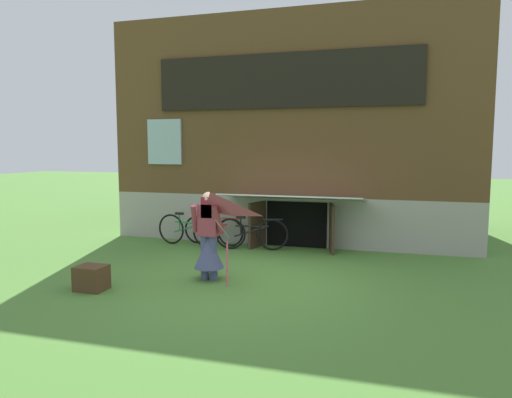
% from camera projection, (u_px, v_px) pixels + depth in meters
% --- Properties ---
extents(ground_plane, '(60.00, 60.00, 0.00)m').
position_uv_depth(ground_plane, '(242.00, 280.00, 8.21)').
color(ground_plane, '#4C7F33').
extents(log_house, '(8.70, 6.01, 5.39)m').
position_uv_depth(log_house, '(304.00, 133.00, 13.10)').
color(log_house, '#9E998E').
rests_on(log_house, ground_plane).
extents(person, '(0.61, 0.52, 1.54)m').
position_uv_depth(person, '(209.00, 243.00, 8.17)').
color(person, '#474C75').
rests_on(person, ground_plane).
extents(kite, '(1.00, 1.05, 1.45)m').
position_uv_depth(kite, '(210.00, 217.00, 7.51)').
color(kite, '#E54C7F').
rests_on(kite, ground_plane).
extents(bicycle_black, '(1.65, 0.30, 0.76)m').
position_uv_depth(bicycle_black, '(251.00, 233.00, 10.60)').
color(bicycle_black, black).
rests_on(bicycle_black, ground_plane).
extents(bicycle_red, '(1.55, 0.22, 0.71)m').
position_uv_depth(bicycle_red, '(213.00, 230.00, 11.13)').
color(bicycle_red, black).
rests_on(bicycle_red, ground_plane).
extents(bicycle_green, '(1.67, 0.31, 0.77)m').
position_uv_depth(bicycle_green, '(188.00, 230.00, 11.04)').
color(bicycle_green, black).
rests_on(bicycle_green, ground_plane).
extents(wooden_crate, '(0.46, 0.39, 0.40)m').
position_uv_depth(wooden_crate, '(92.00, 278.00, 7.63)').
color(wooden_crate, '#4C331E').
rests_on(wooden_crate, ground_plane).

